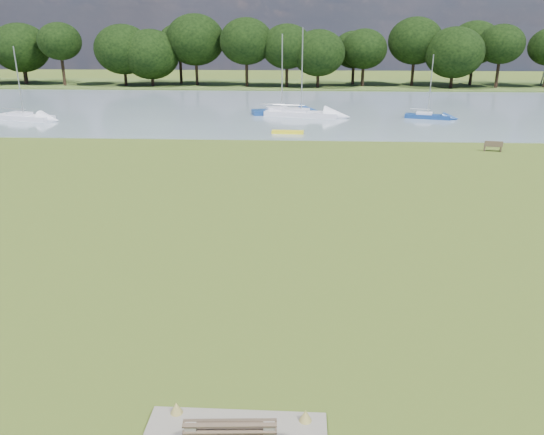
# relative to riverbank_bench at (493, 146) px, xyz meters

# --- Properties ---
(ground) EXTENTS (220.00, 220.00, 0.00)m
(ground) POSITION_rel_riverbank_bench_xyz_m (-16.23, -18.52, -0.42)
(ground) COLOR olive
(river) EXTENTS (220.00, 40.00, 0.10)m
(river) POSITION_rel_riverbank_bench_xyz_m (-16.23, 23.48, -0.42)
(river) COLOR gray
(river) RESTS_ON ground
(far_bank) EXTENTS (220.00, 20.00, 0.40)m
(far_bank) POSITION_rel_riverbank_bench_xyz_m (-16.23, 53.48, -0.42)
(far_bank) COLOR #4C6626
(far_bank) RESTS_ON ground
(riverbank_bench) EXTENTS (1.41, 0.64, 0.84)m
(riverbank_bench) POSITION_rel_riverbank_bench_xyz_m (0.00, 0.00, 0.00)
(riverbank_bench) COLOR brown
(riverbank_bench) RESTS_ON ground
(kayak) EXTENTS (2.92, 0.83, 0.29)m
(kayak) POSITION_rel_riverbank_bench_xyz_m (-16.13, 6.51, -0.23)
(kayak) COLOR yellow
(kayak) RESTS_ON river
(tree_line) EXTENTS (153.10, 9.11, 11.03)m
(tree_line) POSITION_rel_riverbank_bench_xyz_m (-10.17, 49.48, 6.12)
(tree_line) COLOR black
(tree_line) RESTS_ON far_bank
(sailboat_1) EXTENTS (4.87, 2.60, 6.56)m
(sailboat_1) POSITION_rel_riverbank_bench_xyz_m (-1.52, 16.25, 0.04)
(sailboat_1) COLOR navy
(sailboat_1) RESTS_ON river
(sailboat_2) EXTENTS (6.78, 3.47, 7.39)m
(sailboat_2) POSITION_rel_riverbank_bench_xyz_m (-44.11, 12.98, 0.08)
(sailboat_2) COLOR white
(sailboat_2) RESTS_ON river
(sailboat_4) EXTENTS (8.22, 3.96, 9.21)m
(sailboat_4) POSITION_rel_riverbank_bench_xyz_m (-15.03, 16.99, 0.12)
(sailboat_4) COLOR white
(sailboat_4) RESTS_ON river
(sailboat_5) EXTENTS (6.91, 3.60, 8.55)m
(sailboat_5) POSITION_rel_riverbank_bench_xyz_m (-17.21, 18.67, 0.11)
(sailboat_5) COLOR navy
(sailboat_5) RESTS_ON river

